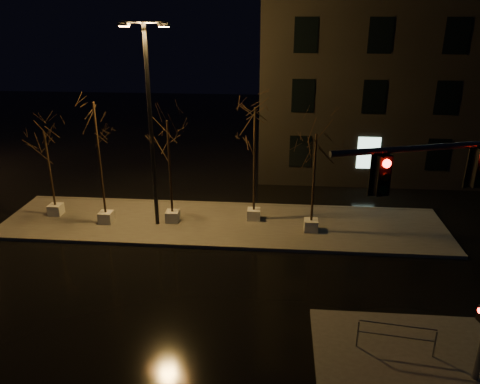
{
  "coord_description": "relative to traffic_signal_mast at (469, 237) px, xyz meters",
  "views": [
    {
      "loc": [
        2.7,
        -15.13,
        10.07
      ],
      "look_at": [
        1.11,
        3.45,
        2.8
      ],
      "focal_mm": 35.0,
      "sensor_mm": 36.0,
      "label": 1
    }
  ],
  "objects": [
    {
      "name": "streetlight_main",
      "position": [
        -10.66,
        9.88,
        0.79
      ],
      "size": [
        2.36,
        0.77,
        9.5
      ],
      "rotation": [
        0.0,
        0.0,
        -0.22
      ],
      "color": "black",
      "rests_on": "median"
    },
    {
      "name": "building",
      "position": [
        6.54,
        22.32,
        2.66
      ],
      "size": [
        25.0,
        12.0,
        15.0
      ],
      "primitive_type": "cube",
      "color": "black",
      "rests_on": "ground"
    },
    {
      "name": "median",
      "position": [
        -7.46,
        10.32,
        -4.77
      ],
      "size": [
        22.0,
        5.0,
        0.15
      ],
      "primitive_type": "cube",
      "color": "#47433F",
      "rests_on": "ground"
    },
    {
      "name": "ground",
      "position": [
        -7.46,
        4.32,
        -4.84
      ],
      "size": [
        90.0,
        90.0,
        0.0
      ],
      "primitive_type": "plane",
      "color": "black",
      "rests_on": "ground"
    },
    {
      "name": "tree_1",
      "position": [
        -13.25,
        9.83,
        0.0
      ],
      "size": [
        1.8,
        1.8,
        6.19
      ],
      "color": "beige",
      "rests_on": "median"
    },
    {
      "name": "tree_2",
      "position": [
        -9.96,
        10.22,
        -0.67
      ],
      "size": [
        1.8,
        1.8,
        5.29
      ],
      "color": "beige",
      "rests_on": "median"
    },
    {
      "name": "tree_4",
      "position": [
        -3.09,
        9.76,
        -0.98
      ],
      "size": [
        1.8,
        1.8,
        4.89
      ],
      "color": "beige",
      "rests_on": "median"
    },
    {
      "name": "traffic_signal_mast",
      "position": [
        0.0,
        0.0,
        0.0
      ],
      "size": [
        5.62,
        1.81,
        7.14
      ],
      "rotation": [
        0.0,
        0.0,
        0.31
      ],
      "color": "#595C60",
      "rests_on": "sidewalk_corner"
    },
    {
      "name": "guard_rail_a",
      "position": [
        -0.98,
        1.32,
        -4.04
      ],
      "size": [
        2.31,
        0.35,
        1.01
      ],
      "rotation": [
        0.0,
        0.0,
        -0.13
      ],
      "color": "#595C60",
      "rests_on": "sidewalk_corner"
    },
    {
      "name": "tree_3",
      "position": [
        -5.91,
        10.81,
        -0.24
      ],
      "size": [
        1.8,
        1.8,
        5.86
      ],
      "color": "beige",
      "rests_on": "median"
    },
    {
      "name": "sidewalk_corner",
      "position": [
        0.04,
        0.82,
        -4.77
      ],
      "size": [
        7.0,
        5.0,
        0.15
      ],
      "primitive_type": "cube",
      "color": "#47433F",
      "rests_on": "ground"
    },
    {
      "name": "tree_0",
      "position": [
        -16.19,
        10.54,
        -1.27
      ],
      "size": [
        1.8,
        1.8,
        4.51
      ],
      "color": "beige",
      "rests_on": "median"
    }
  ]
}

